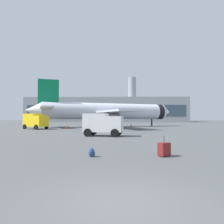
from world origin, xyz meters
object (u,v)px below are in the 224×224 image
safety_cone_near (104,124)px  traveller_backpack (92,152)px  safety_cone_far (66,127)px  service_truck (35,121)px  cargo_van (103,124)px  safety_cone_mid (131,125)px  rolling_suitcase (164,149)px  airplane_at_gate (106,111)px

safety_cone_near → traveller_backpack: size_ratio=1.54×
safety_cone_near → safety_cone_far: 19.19m
traveller_backpack → safety_cone_near: bearing=93.5°
service_truck → safety_cone_near: size_ratio=7.10×
cargo_van → safety_cone_far: 17.80m
cargo_van → safety_cone_mid: cargo_van is taller
safety_cone_far → traveller_backpack: size_ratio=1.52×
safety_cone_far → rolling_suitcase: 31.09m
safety_cone_far → rolling_suitcase: bearing=-66.1°
airplane_at_gate → rolling_suitcase: (5.50, -38.49, -3.27)m
safety_cone_mid → safety_cone_far: safety_cone_mid is taller
service_truck → airplane_at_gate: bearing=40.7°
airplane_at_gate → safety_cone_far: size_ratio=47.00×
airplane_at_gate → safety_cone_far: airplane_at_gate is taller
airplane_at_gate → rolling_suitcase: airplane_at_gate is taller
service_truck → cargo_van: size_ratio=1.12×
service_truck → safety_cone_far: service_truck is taller
rolling_suitcase → cargo_van: bearing=108.9°
cargo_van → rolling_suitcase: (4.35, -12.70, -1.06)m
cargo_van → safety_cone_mid: (4.80, 28.29, -1.08)m
airplane_at_gate → service_truck: size_ratio=6.56×
cargo_van → safety_cone_near: 34.11m
safety_cone_near → safety_cone_far: safety_cone_near is taller
safety_cone_far → traveller_backpack: (8.69, -28.70, -0.13)m
airplane_at_gate → rolling_suitcase: size_ratio=31.26×
safety_cone_mid → traveller_backpack: bearing=-96.0°
safety_cone_near → traveller_backpack: (2.84, -46.97, -0.13)m
safety_cone_far → traveller_backpack: bearing=-73.2°
cargo_van → safety_cone_near: (-2.40, 34.00, -1.09)m
rolling_suitcase → service_truck: bearing=123.4°
rolling_suitcase → safety_cone_mid: bearing=89.4°
safety_cone_far → traveller_backpack: safety_cone_far is taller
safety_cone_near → airplane_at_gate: bearing=-81.3°
airplane_at_gate → traveller_backpack: airplane_at_gate is taller
safety_cone_far → rolling_suitcase: (12.60, -28.43, 0.03)m
service_truck → cargo_van: service_truck is taller
airplane_at_gate → safety_cone_mid: size_ratio=45.31×
service_truck → traveller_backpack: size_ratio=10.93×
rolling_suitcase → traveller_backpack: size_ratio=2.29×
airplane_at_gate → service_truck: bearing=-139.3°
airplane_at_gate → safety_cone_far: (-7.10, -10.06, -3.30)m
airplane_at_gate → traveller_backpack: bearing=-87.6°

